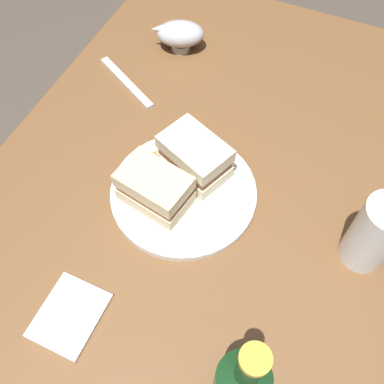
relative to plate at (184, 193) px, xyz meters
name	(u,v)px	position (x,y,z in m)	size (l,w,h in m)	color
ground_plane	(197,328)	(-0.01, -0.04, -0.79)	(6.00, 6.00, 0.00)	#4C4238
dining_table	(198,286)	(-0.01, -0.04, -0.40)	(1.24, 0.81, 0.78)	brown
plate	(184,193)	(0.00, 0.00, 0.00)	(0.26, 0.26, 0.01)	white
sandwich_half_left	(195,157)	(0.05, 0.00, 0.04)	(0.12, 0.14, 0.07)	beige
sandwich_half_right	(155,188)	(-0.04, 0.04, 0.04)	(0.10, 0.13, 0.07)	beige
potato_wedge_front	(142,177)	(-0.01, 0.08, 0.02)	(0.04, 0.02, 0.02)	#AD702D
potato_wedge_middle	(160,187)	(-0.01, 0.04, 0.02)	(0.05, 0.02, 0.02)	#AD702D
potato_wedge_back	(167,177)	(0.01, 0.04, 0.02)	(0.04, 0.02, 0.02)	#AD702D
potato_wedge_left_edge	(156,166)	(0.02, 0.07, 0.01)	(0.05, 0.02, 0.02)	#AD702D
pint_glass	(373,237)	(0.02, -0.31, 0.05)	(0.07, 0.07, 0.14)	white
gravy_boat	(180,34)	(0.35, 0.17, 0.03)	(0.10, 0.12, 0.07)	#B7B7BC
napkin	(70,315)	(-0.27, 0.07, 0.00)	(0.11, 0.09, 0.01)	white
fork	(126,82)	(0.20, 0.23, 0.00)	(0.18, 0.02, 0.01)	silver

